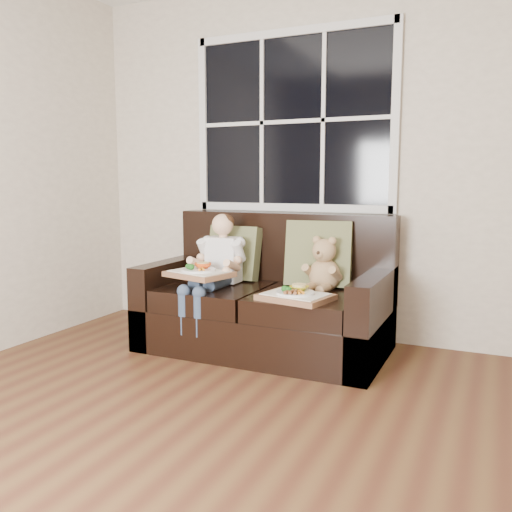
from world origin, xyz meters
The scene contains 9 objects.
room_walls centered at (0.00, 0.00, 1.59)m, with size 4.52×5.02×2.71m.
window_back centered at (-0.56, 2.48, 1.65)m, with size 1.62×0.04×1.37m.
loveseat centered at (-0.56, 2.02, 0.31)m, with size 1.70×0.92×0.96m.
pillow_left centered at (-0.91, 2.17, 0.65)m, with size 0.41×0.20×0.42m.
pillow_right centered at (-0.23, 2.17, 0.68)m, with size 0.49×0.28×0.48m.
child centered at (-0.91, 1.90, 0.63)m, with size 0.35×0.58×0.79m.
teddy_bear centered at (-0.15, 2.06, 0.60)m, with size 0.25×0.30×0.39m.
tray_left centered at (-0.94, 1.69, 0.57)m, with size 0.48×0.41×0.10m.
tray_right centered at (-0.22, 1.68, 0.48)m, with size 0.48×0.40×0.10m.
Camera 1 is at (0.95, -1.50, 1.21)m, focal length 38.00 mm.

